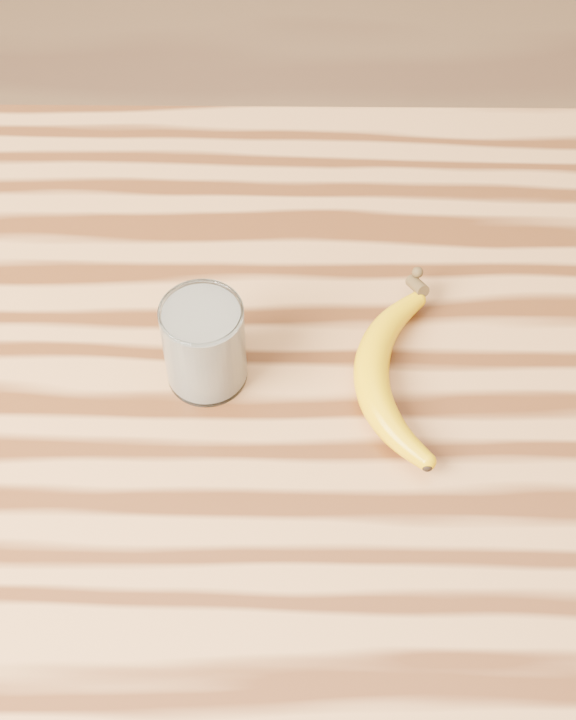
{
  "coord_description": "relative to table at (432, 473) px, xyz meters",
  "views": [
    {
      "loc": [
        -0.14,
        -0.5,
        1.64
      ],
      "look_at": [
        -0.14,
        0.02,
        0.93
      ],
      "focal_mm": 50.0,
      "sensor_mm": 36.0,
      "label": 1
    }
  ],
  "objects": [
    {
      "name": "banana",
      "position": [
        -0.07,
        0.02,
        0.15
      ],
      "size": [
        0.1,
        0.26,
        0.03
      ],
      "primitive_type": null,
      "rotation": [
        0.0,
        0.0,
        -0.02
      ],
      "color": "#E6A600",
      "rests_on": "table"
    },
    {
      "name": "table",
      "position": [
        0.0,
        0.0,
        0.0
      ],
      "size": [
        1.2,
        0.8,
        0.9
      ],
      "color": "#B77640",
      "rests_on": "ground"
    },
    {
      "name": "smoothie_glass",
      "position": [
        -0.22,
        0.03,
        0.18
      ],
      "size": [
        0.07,
        0.07,
        0.09
      ],
      "color": "white",
      "rests_on": "table"
    }
  ]
}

